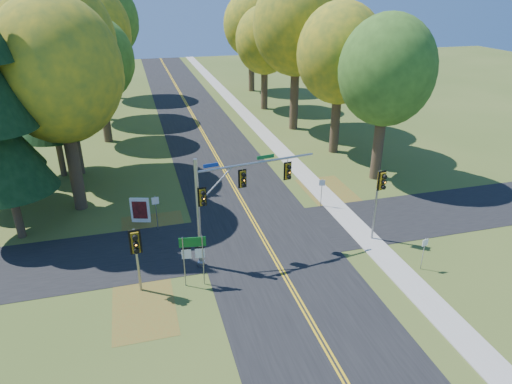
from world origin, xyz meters
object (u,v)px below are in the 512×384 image
object	(u,v)px
route_sign_cluster	(193,251)
info_kiosk	(140,210)
traffic_mast	(229,194)
east_signal_pole	(380,188)

from	to	relation	value
route_sign_cluster	info_kiosk	xyz separation A→B (m)	(-2.41, 7.89, -1.20)
traffic_mast	east_signal_pole	world-z (taller)	traffic_mast
route_sign_cluster	east_signal_pole	bearing A→B (deg)	15.76
route_sign_cluster	traffic_mast	bearing A→B (deg)	46.87
traffic_mast	route_sign_cluster	xyz separation A→B (m)	(-2.32, -1.89, -2.05)
info_kiosk	east_signal_pole	bearing A→B (deg)	-7.32
east_signal_pole	info_kiosk	distance (m)	15.34
traffic_mast	route_sign_cluster	bearing A→B (deg)	-149.29
east_signal_pole	route_sign_cluster	world-z (taller)	east_signal_pole
route_sign_cluster	info_kiosk	world-z (taller)	route_sign_cluster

